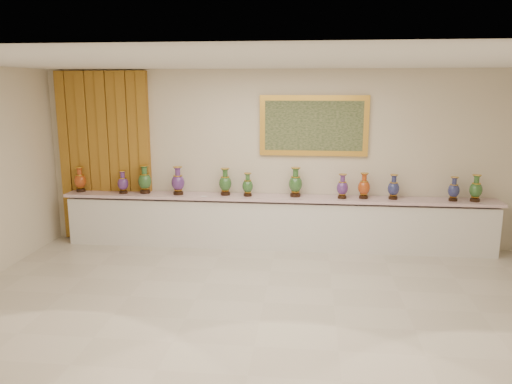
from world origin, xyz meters
TOP-DOWN VIEW (x-y plane):
  - ground at (0.00, 0.00)m, footprint 8.00×8.00m
  - room at (-2.45, 2.44)m, footprint 8.00×8.00m
  - counter at (0.00, 2.27)m, footprint 7.28×0.48m
  - vase_0 at (-3.45, 2.28)m, footprint 0.24×0.24m
  - vase_1 at (-2.65, 2.22)m, footprint 0.22×0.22m
  - vase_2 at (-2.28, 2.27)m, footprint 0.30×0.30m
  - vase_3 at (-1.68, 2.22)m, footprint 0.24×0.24m
  - vase_4 at (-0.87, 2.28)m, footprint 0.28×0.28m
  - vase_5 at (-0.48, 2.24)m, footprint 0.19×0.19m
  - vase_6 at (0.32, 2.29)m, footprint 0.26×0.26m
  - vase_7 at (1.09, 2.22)m, footprint 0.22×0.22m
  - vase_8 at (1.45, 2.26)m, footprint 0.22×0.22m
  - vase_9 at (1.92, 2.26)m, footprint 0.19×0.19m
  - vase_10 at (2.87, 2.23)m, footprint 0.22×0.22m
  - vase_11 at (3.21, 2.22)m, footprint 0.22×0.22m
  - label_card at (-1.21, 2.13)m, footprint 0.10×0.06m

SIDE VIEW (x-z plane):
  - ground at x=0.00m, z-range 0.00..0.00m
  - counter at x=0.00m, z-range -0.01..0.89m
  - label_card at x=-1.21m, z-range 0.90..0.90m
  - vase_10 at x=2.87m, z-range 0.88..1.27m
  - vase_5 at x=-0.48m, z-range 0.88..1.27m
  - vase_1 at x=-2.65m, z-range 0.88..1.28m
  - vase_7 at x=1.09m, z-range 0.88..1.29m
  - vase_9 at x=1.92m, z-range 0.88..1.29m
  - vase_8 at x=1.45m, z-range 0.88..1.30m
  - vase_11 at x=3.21m, z-range 0.88..1.31m
  - vase_0 at x=-3.45m, z-range 0.88..1.32m
  - vase_4 at x=-0.87m, z-range 0.88..1.34m
  - vase_3 at x=-1.68m, z-range 0.87..1.36m
  - vase_2 at x=-2.28m, z-range 0.87..1.36m
  - vase_6 at x=0.32m, z-range 0.87..1.37m
  - room at x=-2.45m, z-range -2.41..5.59m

